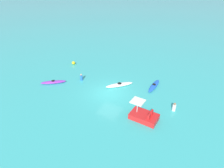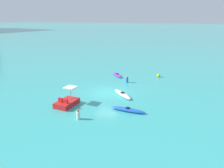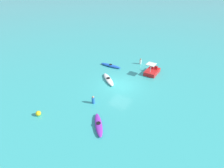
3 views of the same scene
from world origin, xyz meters
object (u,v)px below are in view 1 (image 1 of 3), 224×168
object	(u,v)px
person_by_kayaks	(81,77)
kayak_white	(120,85)
kayak_blue	(154,86)
person_near_shore	(174,107)
kayak_purple	(53,82)
buoy_yellow	(73,63)
pedal_boat_red	(144,116)

from	to	relation	value
person_by_kayaks	kayak_white	bearing A→B (deg)	-166.61
kayak_white	person_by_kayaks	size ratio (longest dim) A/B	3.42
kayak_blue	person_near_shore	distance (m)	4.53
kayak_white	person_near_shore	world-z (taller)	person_near_shore
kayak_white	kayak_purple	bearing A→B (deg)	25.70
person_near_shore	buoy_yellow	bearing A→B (deg)	-13.33
pedal_boat_red	kayak_purple	bearing A→B (deg)	-2.78
kayak_blue	buoy_yellow	xyz separation A→B (m)	(12.55, -0.36, 0.08)
kayak_blue	pedal_boat_red	distance (m)	5.97
pedal_boat_red	person_near_shore	bearing A→B (deg)	-128.47
pedal_boat_red	buoy_yellow	bearing A→B (deg)	-24.68
buoy_yellow	person_near_shore	world-z (taller)	person_near_shore
kayak_purple	person_near_shore	bearing A→B (deg)	-171.90
kayak_white	person_by_kayaks	xyz separation A→B (m)	(4.77, 1.14, 0.22)
kayak_purple	buoy_yellow	distance (m)	5.94
person_near_shore	pedal_boat_red	bearing A→B (deg)	51.53
kayak_white	person_near_shore	size ratio (longest dim) A/B	3.42
pedal_boat_red	buoy_yellow	world-z (taller)	pedal_boat_red
buoy_yellow	person_by_kayaks	distance (m)	5.37
buoy_yellow	person_near_shore	bearing A→B (deg)	166.67
buoy_yellow	kayak_purple	bearing A→B (deg)	107.28
kayak_purple	buoy_yellow	world-z (taller)	buoy_yellow
person_near_shore	person_by_kayaks	size ratio (longest dim) A/B	1.00
kayak_white	pedal_boat_red	distance (m)	6.14
kayak_purple	person_near_shore	size ratio (longest dim) A/B	2.98
kayak_blue	kayak_purple	distance (m)	12.02
kayak_purple	kayak_white	world-z (taller)	same
kayak_purple	buoy_yellow	bearing A→B (deg)	-72.72
kayak_white	pedal_boat_red	xyz separation A→B (m)	(-4.61, 4.05, 0.17)
kayak_purple	kayak_white	xyz separation A→B (m)	(-7.21, -3.47, 0.00)
kayak_blue	kayak_white	xyz separation A→B (m)	(3.57, 1.84, 0.00)
kayak_blue	person_near_shore	world-z (taller)	person_near_shore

